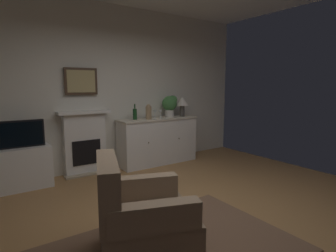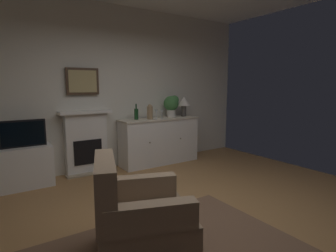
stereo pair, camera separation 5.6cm
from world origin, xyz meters
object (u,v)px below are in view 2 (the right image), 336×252
at_px(fireplace_unit, 86,142).
at_px(wine_bottle, 136,114).
at_px(sideboard_cabinet, 159,141).
at_px(framed_picture, 83,81).
at_px(tv_cabinet, 25,167).
at_px(wine_glass_left, 156,112).
at_px(armchair, 137,217).
at_px(table_lamp, 184,103).
at_px(wine_glass_center, 162,112).
at_px(vase_decorative, 150,112).
at_px(tv_set, 23,134).
at_px(potted_plant_small, 172,104).

xyz_separation_m(fireplace_unit, wine_bottle, (0.91, -0.13, 0.45)).
bearing_deg(sideboard_cabinet, framed_picture, 170.85).
height_order(sideboard_cabinet, tv_cabinet, sideboard_cabinet).
relative_size(wine_glass_left, tv_cabinet, 0.22).
height_order(wine_bottle, armchair, wine_bottle).
height_order(fireplace_unit, wine_bottle, wine_bottle).
bearing_deg(armchair, table_lamp, 46.46).
height_order(framed_picture, armchair, framed_picture).
relative_size(table_lamp, wine_glass_center, 2.42).
relative_size(sideboard_cabinet, vase_decorative, 5.66).
relative_size(sideboard_cabinet, tv_set, 2.57).
distance_m(fireplace_unit, armchair, 2.65).
xyz_separation_m(tv_set, armchair, (0.62, -2.44, -0.44)).
relative_size(wine_bottle, potted_plant_small, 0.67).
distance_m(wine_bottle, tv_cabinet, 2.01).
height_order(sideboard_cabinet, wine_bottle, wine_bottle).
bearing_deg(armchair, potted_plant_small, 50.52).
distance_m(sideboard_cabinet, potted_plant_small, 0.77).
height_order(framed_picture, tv_set, framed_picture).
bearing_deg(tv_set, framed_picture, 13.31).
relative_size(tv_set, armchair, 0.61).
xyz_separation_m(fireplace_unit, framed_picture, (0.00, 0.05, 1.04)).
relative_size(tv_cabinet, armchair, 0.74).
distance_m(vase_decorative, potted_plant_small, 0.58).
bearing_deg(tv_set, vase_decorative, -1.13).
xyz_separation_m(table_lamp, wine_glass_center, (-0.56, -0.05, -0.16)).
height_order(table_lamp, vase_decorative, table_lamp).
bearing_deg(fireplace_unit, wine_bottle, -7.94).
xyz_separation_m(framed_picture, tv_cabinet, (-0.97, -0.21, -1.28)).
bearing_deg(wine_glass_left, fireplace_unit, 171.28).
bearing_deg(tv_cabinet, vase_decorative, -1.75).
height_order(wine_glass_left, armchair, wine_glass_left).
distance_m(fireplace_unit, potted_plant_small, 1.81).
bearing_deg(fireplace_unit, tv_set, -169.23).
xyz_separation_m(sideboard_cabinet, wine_bottle, (-0.47, 0.05, 0.55)).
distance_m(sideboard_cabinet, vase_decorative, 0.63).
xyz_separation_m(wine_glass_left, vase_decorative, (-0.16, -0.03, 0.02)).
xyz_separation_m(table_lamp, vase_decorative, (-0.83, -0.05, -0.14)).
relative_size(fireplace_unit, tv_set, 1.77).
distance_m(tv_cabinet, armchair, 2.54).
relative_size(wine_glass_left, potted_plant_small, 0.38).
xyz_separation_m(table_lamp, wine_glass_left, (-0.67, -0.02, -0.16)).
bearing_deg(fireplace_unit, sideboard_cabinet, -7.31).
height_order(sideboard_cabinet, armchair, armchair).
relative_size(framed_picture, table_lamp, 1.37).
height_order(wine_glass_left, tv_set, wine_glass_left).
xyz_separation_m(sideboard_cabinet, table_lamp, (0.59, 0.00, 0.73)).
xyz_separation_m(table_lamp, tv_cabinet, (-2.95, 0.02, -0.86)).
distance_m(sideboard_cabinet, wine_glass_center, 0.57).
distance_m(table_lamp, wine_glass_left, 0.69).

